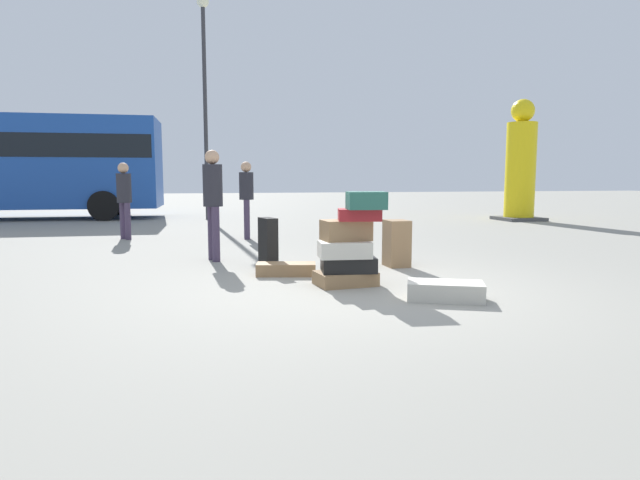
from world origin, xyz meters
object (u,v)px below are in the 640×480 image
at_px(suitcase_brown_foreground_far, 286,269).
at_px(yellow_dummy_statue, 521,167).
at_px(suitcase_black_behind_tower, 346,256).
at_px(suitcase_brown_upright_blue, 397,243).
at_px(suitcase_black_foreground_near, 268,243).
at_px(lamp_post, 205,77).
at_px(suitcase_cream_right_side, 445,291).
at_px(suitcase_tower, 349,246).
at_px(parked_bus, 13,160).
at_px(person_bearded_onlooker, 124,194).
at_px(person_passerby_in_red, 213,195).
at_px(person_tourist_with_camera, 246,193).

xyz_separation_m(suitcase_brown_foreground_far, yellow_dummy_statue, (8.38, 7.70, 1.52)).
relative_size(suitcase_black_behind_tower, yellow_dummy_statue, 0.15).
bearing_deg(suitcase_brown_upright_blue, suitcase_black_foreground_near, 170.85).
bearing_deg(lamp_post, suitcase_cream_right_side, -78.95).
relative_size(suitcase_tower, parked_bus, 0.13).
bearing_deg(suitcase_black_foreground_near, suitcase_tower, -76.24).
distance_m(suitcase_tower, person_bearded_onlooker, 6.61).
bearing_deg(person_passerby_in_red, suitcase_black_behind_tower, 47.75).
distance_m(suitcase_cream_right_side, person_bearded_onlooker, 7.88).
distance_m(suitcase_cream_right_side, person_tourist_with_camera, 6.48).
bearing_deg(suitcase_brown_upright_blue, yellow_dummy_statue, 46.24).
xyz_separation_m(person_tourist_with_camera, yellow_dummy_statue, (8.53, 3.28, 0.63)).
relative_size(suitcase_cream_right_side, suitcase_black_foreground_near, 1.09).
bearing_deg(parked_bus, person_passerby_in_red, -58.35).
relative_size(suitcase_black_foreground_near, person_tourist_with_camera, 0.45).
bearing_deg(person_passerby_in_red, suitcase_brown_foreground_far, 15.76).
relative_size(suitcase_black_behind_tower, parked_bus, 0.06).
distance_m(person_passerby_in_red, parked_bus, 11.61).
height_order(person_bearded_onlooker, lamp_post, lamp_post).
xyz_separation_m(suitcase_black_behind_tower, suitcase_brown_foreground_far, (-0.97, -0.55, -0.07)).
bearing_deg(suitcase_black_foreground_near, parked_bus, 106.04).
bearing_deg(yellow_dummy_statue, person_passerby_in_red, -146.27).
xyz_separation_m(suitcase_black_foreground_near, yellow_dummy_statue, (8.54, 7.07, 1.24)).
xyz_separation_m(suitcase_tower, person_bearded_onlooker, (-3.29, 5.71, 0.48)).
bearing_deg(suitcase_tower, suitcase_brown_foreground_far, 127.82).
bearing_deg(yellow_dummy_statue, parked_bus, 165.88).
height_order(person_tourist_with_camera, lamp_post, lamp_post).
relative_size(person_passerby_in_red, lamp_post, 0.26).
bearing_deg(suitcase_black_behind_tower, suitcase_black_foreground_near, 152.41).
xyz_separation_m(suitcase_cream_right_side, person_passerby_in_red, (-2.33, 3.31, 0.93)).
relative_size(suitcase_cream_right_side, yellow_dummy_statue, 0.22).
bearing_deg(suitcase_tower, suitcase_black_foreground_near, 118.89).
height_order(suitcase_brown_upright_blue, yellow_dummy_statue, yellow_dummy_statue).
distance_m(suitcase_tower, suitcase_black_foreground_near, 1.66).
distance_m(suitcase_black_foreground_near, yellow_dummy_statue, 11.16).
bearing_deg(lamp_post, person_passerby_in_red, -90.15).
bearing_deg(person_bearded_onlooker, suitcase_black_foreground_near, -3.42).
height_order(suitcase_brown_upright_blue, suitcase_brown_foreground_far, suitcase_brown_upright_blue).
distance_m(suitcase_tower, suitcase_cream_right_side, 1.31).
distance_m(suitcase_brown_upright_blue, suitcase_cream_right_side, 2.21).
bearing_deg(parked_bus, suitcase_tower, -57.70).
height_order(suitcase_tower, yellow_dummy_statue, yellow_dummy_statue).
distance_m(suitcase_cream_right_side, suitcase_black_foreground_near, 2.92).
distance_m(suitcase_black_behind_tower, lamp_post, 10.49).
relative_size(suitcase_tower, person_bearded_onlooker, 0.71).
height_order(suitcase_cream_right_side, parked_bus, parked_bus).
height_order(suitcase_brown_foreground_far, parked_bus, parked_bus).
relative_size(suitcase_black_foreground_near, person_bearded_onlooker, 0.45).
relative_size(yellow_dummy_statue, lamp_post, 0.54).
distance_m(suitcase_brown_upright_blue, suitcase_black_foreground_near, 1.87).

